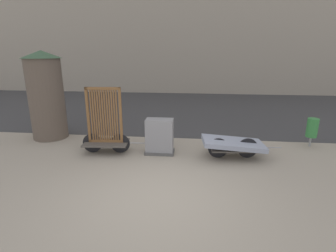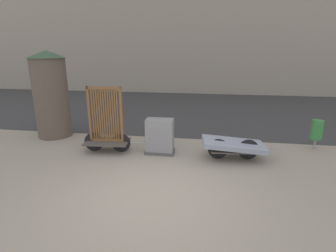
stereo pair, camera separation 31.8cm
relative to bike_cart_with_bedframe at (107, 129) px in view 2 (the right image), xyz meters
name	(u,v)px [view 2 (the right image)]	position (x,y,z in m)	size (l,w,h in m)	color
ground_plane	(152,196)	(1.77, -2.20, -0.69)	(60.00, 60.00, 0.00)	gray
road_strip	(187,108)	(1.77, 6.22, -0.69)	(56.00, 9.46, 0.01)	#38383A
bike_cart_with_bedframe	(107,129)	(0.00, 0.00, 0.00)	(1.99, 0.82, 1.89)	#4C4742
bike_cart_with_mattress	(234,145)	(3.55, 0.00, -0.30)	(2.18, 1.02, 0.55)	#4C4742
utility_cabinet	(160,138)	(1.52, 0.11, -0.23)	(0.82, 0.46, 1.00)	#4C4C4C
trash_bin	(317,130)	(6.03, 1.14, -0.10)	(0.32, 0.32, 0.88)	gray
advertising_column	(51,94)	(-2.33, 1.14, 0.76)	(1.24, 1.24, 2.84)	brown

